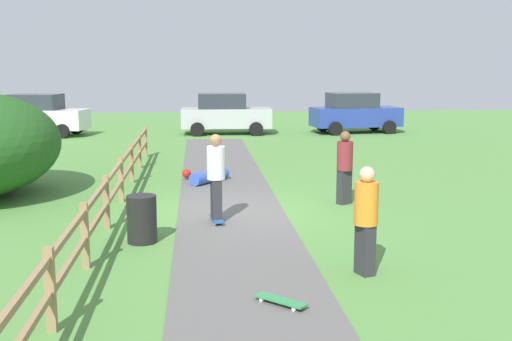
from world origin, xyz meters
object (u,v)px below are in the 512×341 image
at_px(bystander_orange, 366,215).
at_px(bystander_maroon, 345,164).
at_px(skateboard_loose, 281,300).
at_px(skater_riding, 216,173).
at_px(trash_bin, 142,219).
at_px(parked_car_white, 39,115).
at_px(parked_car_blue, 355,113).
at_px(parked_car_silver, 225,114).
at_px(skater_fallen, 207,176).

bearing_deg(bystander_orange, bystander_maroon, 80.71).
bearing_deg(skateboard_loose, skater_riding, 98.69).
relative_size(trash_bin, skater_riding, 0.48).
bearing_deg(parked_car_white, skateboard_loose, -69.27).
height_order(skateboard_loose, parked_car_white, parked_car_white).
xyz_separation_m(bystander_orange, parked_car_white, (-9.85, 20.78, -0.01)).
distance_m(bystander_maroon, parked_car_blue, 16.11).
bearing_deg(parked_car_silver, bystander_maroon, -82.14).
relative_size(skater_riding, parked_car_white, 0.42).
height_order(skater_riding, parked_car_silver, parked_car_silver).
distance_m(skateboard_loose, parked_car_white, 23.57).
bearing_deg(parked_car_blue, bystander_orange, -103.33).
bearing_deg(parked_car_white, skater_riding, -66.15).
bearing_deg(skater_riding, bystander_orange, -57.87).
distance_m(parked_car_silver, parked_car_white, 8.55).
relative_size(skater_riding, parked_car_blue, 0.42).
xyz_separation_m(skater_riding, bystander_orange, (2.26, -3.59, -0.10)).
xyz_separation_m(skateboard_loose, parked_car_white, (-8.34, 22.03, 0.87)).
relative_size(trash_bin, parked_car_white, 0.20).
bearing_deg(parked_car_blue, skater_fallen, -120.13).
xyz_separation_m(bystander_maroon, parked_car_white, (-10.70, 15.60, -0.01)).
bearing_deg(parked_car_white, parked_car_blue, -0.06).
distance_m(skateboard_loose, parked_car_blue, 22.95).
relative_size(skateboard_loose, parked_car_white, 0.16).
height_order(bystander_orange, parked_car_blue, parked_car_blue).
relative_size(bystander_maroon, parked_car_white, 0.40).
distance_m(skater_fallen, parked_car_silver, 12.62).
xyz_separation_m(skateboard_loose, parked_car_blue, (6.43, 22.01, 0.87)).
xyz_separation_m(trash_bin, bystander_orange, (3.69, -2.21, 0.52)).
xyz_separation_m(skateboard_loose, bystander_orange, (1.52, 1.25, 0.88)).
relative_size(trash_bin, bystander_maroon, 0.51).
bearing_deg(parked_car_silver, bystander_orange, -86.40).
bearing_deg(bystander_maroon, skater_riding, -152.99).
height_order(parked_car_blue, parked_car_silver, same).
bearing_deg(parked_car_white, skater_fallen, -59.20).
xyz_separation_m(parked_car_blue, parked_car_silver, (-6.23, 0.01, 0.00)).
bearing_deg(skater_riding, bystander_maroon, 27.01).
bearing_deg(bystander_orange, skateboard_loose, -140.42).
relative_size(skater_riding, bystander_maroon, 1.06).
xyz_separation_m(skater_riding, parked_car_white, (-7.60, 17.19, -0.10)).
height_order(bystander_maroon, parked_car_blue, parked_car_blue).
xyz_separation_m(skater_fallen, bystander_orange, (2.36, -8.21, 0.77)).
height_order(skater_fallen, parked_car_blue, parked_car_blue).
bearing_deg(skater_fallen, parked_car_blue, 59.87).
xyz_separation_m(skater_fallen, parked_car_white, (-7.49, 12.56, 0.76)).
bearing_deg(bystander_maroon, skater_fallen, 136.54).
bearing_deg(parked_car_blue, parked_car_white, 179.94).
distance_m(trash_bin, bystander_orange, 4.34).
height_order(skater_fallen, parked_car_white, parked_car_white).
distance_m(parked_car_blue, parked_car_silver, 6.23).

